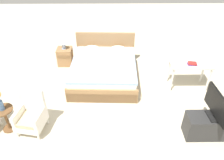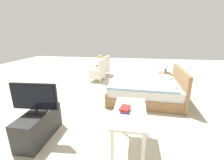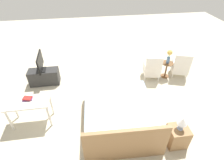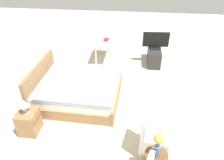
% 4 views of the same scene
% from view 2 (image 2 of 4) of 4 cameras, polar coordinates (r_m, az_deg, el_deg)
% --- Properties ---
extents(ground_plane, '(16.00, 16.00, 0.00)m').
position_cam_2_polar(ground_plane, '(4.81, -0.75, -6.13)').
color(ground_plane, beige).
extents(bed, '(1.83, 2.11, 0.96)m').
position_cam_2_polar(bed, '(4.66, 12.73, -3.41)').
color(bed, '#997047').
rests_on(bed, ground_plane).
extents(armchair_by_window_left, '(0.67, 0.67, 0.92)m').
position_cam_2_polar(armchair_by_window_left, '(7.20, -3.30, 4.85)').
color(armchair_by_window_left, white).
rests_on(armchair_by_window_left, ground_plane).
extents(armchair_by_window_right, '(0.63, 0.63, 0.92)m').
position_cam_2_polar(armchair_by_window_right, '(6.22, -5.29, 2.85)').
color(armchair_by_window_right, white).
rests_on(armchair_by_window_right, ground_plane).
extents(side_table, '(0.40, 0.40, 0.57)m').
position_cam_2_polar(side_table, '(6.73, -4.35, 3.82)').
color(side_table, brown).
rests_on(side_table, ground_plane).
extents(flower_vase, '(0.17, 0.17, 0.48)m').
position_cam_2_polar(flower_vase, '(6.63, -4.45, 8.07)').
color(flower_vase, '#4C709E').
rests_on(flower_vase, side_table).
extents(nightstand, '(0.44, 0.41, 0.54)m').
position_cam_2_polar(nightstand, '(5.91, 19.38, 0.11)').
color(nightstand, '#997047').
rests_on(nightstand, ground_plane).
extents(table_lamp, '(0.22, 0.22, 0.33)m').
position_cam_2_polar(table_lamp, '(5.79, 19.85, 4.67)').
color(table_lamp, '#9EADC6').
rests_on(table_lamp, nightstand).
extents(tv_stand, '(0.96, 0.40, 0.53)m').
position_cam_2_polar(tv_stand, '(3.22, -26.07, -15.24)').
color(tv_stand, '#2D2D2D').
rests_on(tv_stand, ground_plane).
extents(tv_flatscreen, '(0.22, 0.83, 0.56)m').
position_cam_2_polar(tv_flatscreen, '(2.98, -27.48, -6.07)').
color(tv_flatscreen, black).
rests_on(tv_flatscreen, tv_stand).
extents(vanity_desk, '(1.04, 0.52, 0.73)m').
position_cam_2_polar(vanity_desk, '(2.49, 6.67, -13.82)').
color(vanity_desk, silver).
rests_on(vanity_desk, ground_plane).
extents(book_stack, '(0.23, 0.18, 0.06)m').
position_cam_2_polar(book_stack, '(2.43, 4.96, -10.92)').
color(book_stack, '#66387A').
rests_on(book_stack, vanity_desk).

